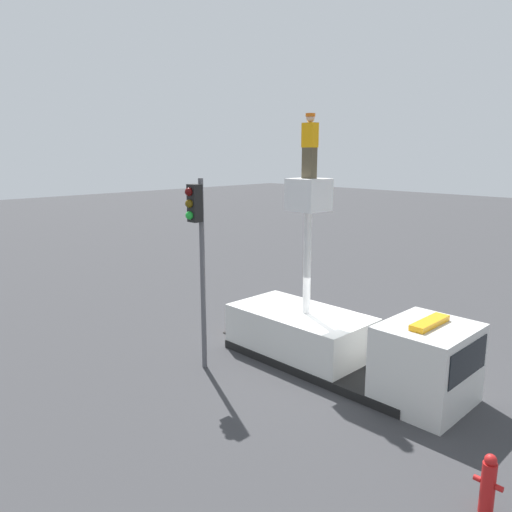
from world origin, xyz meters
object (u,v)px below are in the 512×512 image
at_px(traffic_light_pole, 198,237).
at_px(traffic_cone_rear, 231,324).
at_px(bucket_truck, 340,342).
at_px(worker, 310,146).
at_px(fire_hydrant, 488,484).

height_order(traffic_light_pole, traffic_cone_rear, traffic_light_pole).
xyz_separation_m(bucket_truck, traffic_light_pole, (-2.87, -2.67, 2.92)).
distance_m(worker, traffic_cone_rear, 6.65).
distance_m(bucket_truck, traffic_light_pole, 4.89).
bearing_deg(worker, traffic_light_pole, -121.28).
bearing_deg(bucket_truck, worker, 180.00).
relative_size(traffic_light_pole, fire_hydrant, 4.85).
xyz_separation_m(worker, fire_hydrant, (6.37, -2.80, -5.66)).
height_order(worker, fire_hydrant, worker).
height_order(traffic_light_pole, fire_hydrant, traffic_light_pole).
distance_m(bucket_truck, fire_hydrant, 5.85).
distance_m(worker, traffic_light_pole, 3.95).
bearing_deg(traffic_light_pole, fire_hydrant, -0.94).
bearing_deg(bucket_truck, traffic_cone_rear, -177.41).
bearing_deg(worker, fire_hydrant, -23.74).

